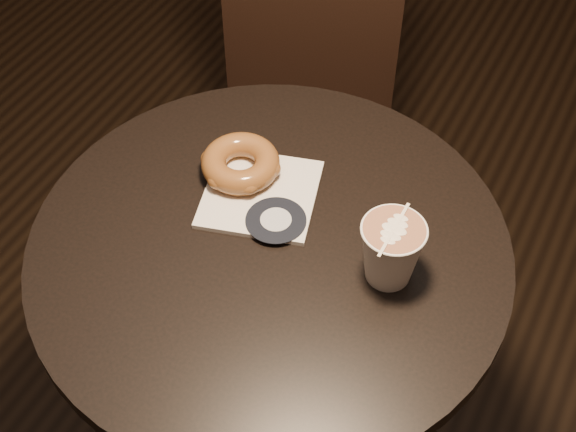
{
  "coord_description": "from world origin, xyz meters",
  "views": [
    {
      "loc": [
        0.36,
        -0.63,
        1.65
      ],
      "look_at": [
        0.01,
        0.03,
        0.79
      ],
      "focal_mm": 50.0,
      "sensor_mm": 36.0,
      "label": 1
    }
  ],
  "objects": [
    {
      "name": "chair",
      "position": [
        -0.22,
        0.56,
        0.53
      ],
      "size": [
        0.48,
        0.48,
        0.94
      ],
      "rotation": [
        0.0,
        0.0,
        0.37
      ],
      "color": "black",
      "rests_on": "ground"
    },
    {
      "name": "doughnut",
      "position": [
        -0.1,
        0.1,
        0.78
      ],
      "size": [
        0.12,
        0.12,
        0.04
      ],
      "primitive_type": "torus",
      "color": "brown",
      "rests_on": "pastry_bag"
    },
    {
      "name": "latte_cup",
      "position": [
        0.17,
        0.03,
        0.8
      ],
      "size": [
        0.09,
        0.09,
        0.1
      ],
      "primitive_type": null,
      "color": "white",
      "rests_on": "cafe_table"
    },
    {
      "name": "cafe_table",
      "position": [
        0.0,
        0.0,
        0.55
      ],
      "size": [
        0.7,
        0.7,
        0.75
      ],
      "color": "black",
      "rests_on": "ground"
    },
    {
      "name": "pastry_bag",
      "position": [
        -0.05,
        0.07,
        0.75
      ],
      "size": [
        0.21,
        0.21,
        0.01
      ],
      "primitive_type": "cube",
      "rotation": [
        0.0,
        0.0,
        0.28
      ],
      "color": "white",
      "rests_on": "cafe_table"
    }
  ]
}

